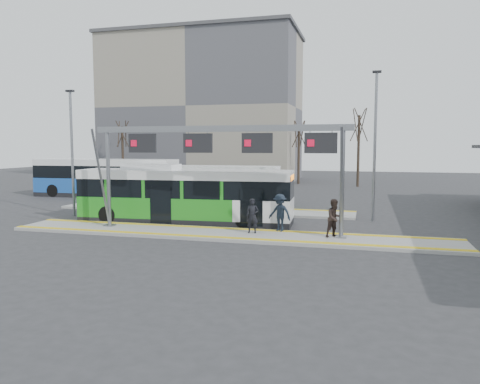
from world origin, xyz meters
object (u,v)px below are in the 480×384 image
(gantry, at_px, (220,147))
(passenger_b, at_px, (335,218))
(passenger_c, at_px, (280,213))
(hero_bus, at_px, (185,196))
(passenger_a, at_px, (252,216))

(gantry, relative_size, passenger_b, 7.34)
(passenger_c, bearing_deg, gantry, -143.31)
(hero_bus, distance_m, passenger_c, 6.18)
(gantry, height_order, passenger_b, gantry)
(gantry, distance_m, passenger_b, 6.43)
(passenger_a, bearing_deg, hero_bus, 144.70)
(gantry, bearing_deg, passenger_a, 2.26)
(passenger_b, height_order, passenger_c, passenger_c)
(hero_bus, relative_size, passenger_c, 6.58)
(gantry, xyz_separation_m, passenger_a, (1.62, 0.06, -3.31))
(hero_bus, distance_m, passenger_a, 5.42)
(gantry, xyz_separation_m, hero_bus, (-3.00, 2.85, -2.78))
(passenger_a, bearing_deg, gantry, 178.01)
(gantry, height_order, passenger_c, gantry)
(gantry, xyz_separation_m, passenger_c, (2.82, 0.85, -3.22))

